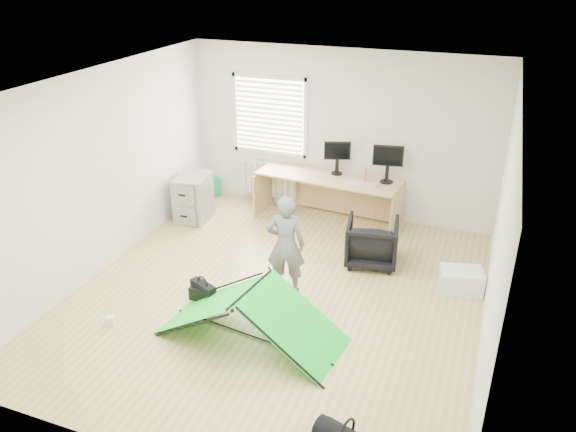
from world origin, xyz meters
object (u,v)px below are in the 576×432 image
(thermos, at_px, (364,174))
(laptop_bag, at_px, (204,293))
(office_chair, at_px, (372,242))
(storage_crate, at_px, (461,280))
(desk, at_px, (328,199))
(person, at_px, (286,245))
(monitor_left, at_px, (337,162))
(monitor_right, at_px, (387,169))
(kite, at_px, (250,313))
(filing_cabinet, at_px, (193,198))

(thermos, height_order, laptop_bag, thermos)
(office_chair, bearing_deg, storage_crate, 156.80)
(desk, bearing_deg, thermos, 3.57)
(thermos, bearing_deg, person, -101.77)
(person, xyz_separation_m, laptop_bag, (-0.86, -0.63, -0.53))
(monitor_left, relative_size, monitor_right, 0.90)
(desk, relative_size, monitor_left, 5.49)
(office_chair, relative_size, kite, 0.34)
(desk, distance_m, filing_cabinet, 2.18)
(monitor_left, distance_m, person, 2.36)
(desk, bearing_deg, monitor_right, 9.49)
(kite, relative_size, laptop_bag, 5.42)
(monitor_left, height_order, thermos, monitor_left)
(storage_crate, bearing_deg, filing_cabinet, 171.02)
(person, distance_m, laptop_bag, 1.19)
(monitor_right, xyz_separation_m, thermos, (-0.34, -0.09, -0.10))
(monitor_right, bearing_deg, monitor_left, 164.89)
(storage_crate, bearing_deg, monitor_right, 132.28)
(office_chair, xyz_separation_m, person, (-0.86, -1.11, 0.35))
(thermos, bearing_deg, storage_crate, -39.54)
(monitor_right, bearing_deg, laptop_bag, -129.45)
(desk, distance_m, office_chair, 1.46)
(desk, xyz_separation_m, thermos, (0.57, -0.01, 0.51))
(storage_crate, distance_m, laptop_bag, 3.30)
(office_chair, xyz_separation_m, storage_crate, (1.25, -0.30, -0.18))
(filing_cabinet, xyz_separation_m, person, (2.18, -1.49, 0.30))
(desk, bearing_deg, filing_cabinet, -156.35)
(filing_cabinet, height_order, monitor_left, monitor_left)
(laptop_bag, bearing_deg, thermos, 88.77)
(thermos, bearing_deg, monitor_right, 14.56)
(monitor_right, bearing_deg, storage_crate, -57.48)
(person, xyz_separation_m, kite, (-0.02, -1.05, -0.35))
(monitor_left, xyz_separation_m, office_chair, (0.89, -1.23, -0.65))
(monitor_left, bearing_deg, thermos, -37.62)
(person, bearing_deg, monitor_left, -103.02)
(office_chair, distance_m, laptop_bag, 2.45)
(thermos, distance_m, kite, 3.31)
(desk, height_order, thermos, thermos)
(kite, height_order, storage_crate, kite)
(filing_cabinet, relative_size, monitor_right, 1.63)
(person, relative_size, storage_crate, 2.52)
(desk, distance_m, laptop_bag, 2.93)
(office_chair, bearing_deg, kite, 57.96)
(office_chair, xyz_separation_m, laptop_bag, (-1.72, -1.74, -0.18))
(desk, relative_size, kite, 1.09)
(office_chair, bearing_deg, desk, -57.50)
(desk, bearing_deg, storage_crate, -26.98)
(office_chair, relative_size, person, 0.53)
(thermos, bearing_deg, laptop_bag, -115.10)
(office_chair, height_order, laptop_bag, office_chair)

